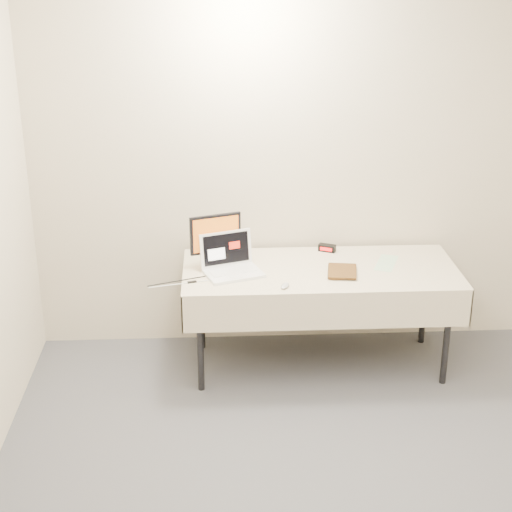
{
  "coord_description": "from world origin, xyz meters",
  "views": [
    {
      "loc": [
        -0.69,
        -2.82,
        2.78
      ],
      "look_at": [
        -0.44,
        1.99,
        0.86
      ],
      "focal_mm": 55.0,
      "sensor_mm": 36.0,
      "label": 1
    }
  ],
  "objects_px": {
    "table": "(320,277)",
    "monitor": "(216,236)",
    "laptop": "(230,263)",
    "book": "(329,255)"
  },
  "relations": [
    {
      "from": "table",
      "to": "laptop",
      "type": "xyz_separation_m",
      "value": [
        -0.61,
        -0.02,
        0.12
      ]
    },
    {
      "from": "table",
      "to": "laptop",
      "type": "height_order",
      "value": "laptop"
    },
    {
      "from": "table",
      "to": "book",
      "type": "distance_m",
      "value": 0.21
    },
    {
      "from": "table",
      "to": "monitor",
      "type": "bearing_deg",
      "value": 172.93
    },
    {
      "from": "laptop",
      "to": "book",
      "type": "xyz_separation_m",
      "value": [
        0.65,
        -0.05,
        0.06
      ]
    },
    {
      "from": "table",
      "to": "laptop",
      "type": "distance_m",
      "value": 0.62
    },
    {
      "from": "table",
      "to": "monitor",
      "type": "relative_size",
      "value": 5.08
    },
    {
      "from": "table",
      "to": "monitor",
      "type": "height_order",
      "value": "monitor"
    },
    {
      "from": "table",
      "to": "laptop",
      "type": "bearing_deg",
      "value": -177.71
    },
    {
      "from": "monitor",
      "to": "laptop",
      "type": "bearing_deg",
      "value": -68.08
    }
  ]
}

